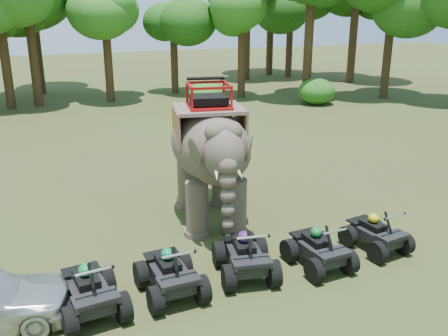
{
  "coord_description": "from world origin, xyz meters",
  "views": [
    {
      "loc": [
        -4.48,
        -10.66,
        6.14
      ],
      "look_at": [
        0.0,
        1.2,
        1.9
      ],
      "focal_mm": 40.0,
      "sensor_mm": 36.0,
      "label": 1
    }
  ],
  "objects_px": {
    "elephant": "(210,153)",
    "atv_4": "(377,229)",
    "atv_3": "(319,244)",
    "atv_1": "(170,268)",
    "atv_2": "(245,250)",
    "atv_0": "(89,285)"
  },
  "relations": [
    {
      "from": "atv_1",
      "to": "atv_0",
      "type": "bearing_deg",
      "value": -179.88
    },
    {
      "from": "elephant",
      "to": "atv_3",
      "type": "distance_m",
      "value": 4.18
    },
    {
      "from": "atv_1",
      "to": "atv_2",
      "type": "relative_size",
      "value": 0.98
    },
    {
      "from": "elephant",
      "to": "atv_4",
      "type": "relative_size",
      "value": 3.06
    },
    {
      "from": "atv_2",
      "to": "elephant",
      "type": "bearing_deg",
      "value": 94.0
    },
    {
      "from": "atv_0",
      "to": "atv_4",
      "type": "distance_m",
      "value": 7.25
    },
    {
      "from": "atv_0",
      "to": "atv_1",
      "type": "height_order",
      "value": "atv_0"
    },
    {
      "from": "atv_4",
      "to": "elephant",
      "type": "bearing_deg",
      "value": 125.59
    },
    {
      "from": "atv_1",
      "to": "atv_4",
      "type": "xyz_separation_m",
      "value": [
        5.5,
        0.14,
        -0.05
      ]
    },
    {
      "from": "elephant",
      "to": "atv_1",
      "type": "distance_m",
      "value": 4.35
    },
    {
      "from": "atv_3",
      "to": "atv_4",
      "type": "distance_m",
      "value": 1.87
    },
    {
      "from": "elephant",
      "to": "atv_4",
      "type": "distance_m",
      "value": 4.98
    },
    {
      "from": "atv_2",
      "to": "atv_3",
      "type": "distance_m",
      "value": 1.83
    },
    {
      "from": "elephant",
      "to": "atv_1",
      "type": "bearing_deg",
      "value": -111.82
    },
    {
      "from": "atv_1",
      "to": "atv_2",
      "type": "distance_m",
      "value": 1.85
    },
    {
      "from": "elephant",
      "to": "atv_3",
      "type": "height_order",
      "value": "elephant"
    },
    {
      "from": "elephant",
      "to": "atv_2",
      "type": "xyz_separation_m",
      "value": [
        -0.3,
        -3.36,
        -1.39
      ]
    },
    {
      "from": "atv_1",
      "to": "atv_4",
      "type": "relative_size",
      "value": 1.09
    },
    {
      "from": "elephant",
      "to": "atv_1",
      "type": "xyz_separation_m",
      "value": [
        -2.15,
        -3.52,
        -1.4
      ]
    },
    {
      "from": "atv_0",
      "to": "atv_1",
      "type": "distance_m",
      "value": 1.74
    },
    {
      "from": "atv_1",
      "to": "atv_3",
      "type": "bearing_deg",
      "value": -5.01
    },
    {
      "from": "elephant",
      "to": "atv_0",
      "type": "height_order",
      "value": "elephant"
    }
  ]
}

